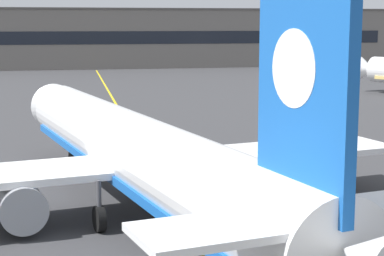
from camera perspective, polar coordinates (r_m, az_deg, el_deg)
name	(u,v)px	position (r m, az deg, el deg)	size (l,w,h in m)	color
taxiway_centreline	(139,144)	(56.37, -4.51, -1.41)	(0.30, 180.00, 0.01)	yellow
airliner_foreground	(137,153)	(35.06, -4.72, -2.18)	(32.32, 41.24, 11.65)	white
terminal_building	(127,38)	(154.43, -5.54, 7.66)	(123.49, 12.40, 13.37)	slate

